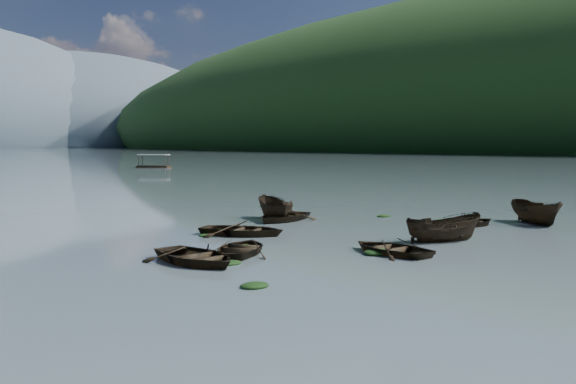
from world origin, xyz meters
TOP-DOWN VIEW (x-y plane):
  - ground_plane at (0.00, 0.00)m, footprint 2400.00×2400.00m
  - haze_mtn_d at (320.00, 900.00)m, footprint 520.00×520.00m
  - rowboat_0 at (-9.69, 5.91)m, footprint 3.37×4.61m
  - rowboat_1 at (-6.95, 6.64)m, footprint 4.83×4.70m
  - rowboat_2 at (2.45, 3.18)m, footprint 4.31×2.89m
  - rowboat_3 at (-2.00, 2.56)m, footprint 2.87×4.00m
  - rowboat_4 at (8.49, 5.91)m, footprint 4.15×3.16m
  - rowboat_5 at (12.25, 3.93)m, footprint 3.50×4.63m
  - rowboat_6 at (-3.79, 11.11)m, footprint 5.10×5.46m
  - rowboat_7 at (1.65, 14.56)m, footprint 5.24×4.39m
  - rowboat_8 at (1.60, 15.28)m, footprint 2.96×4.53m
  - weed_clump_0 at (-10.41, 1.04)m, footprint 1.01×0.83m
  - weed_clump_1 at (-6.07, 8.04)m, footprint 1.02×0.82m
  - weed_clump_2 at (-2.62, 2.76)m, footprint 1.33×1.06m
  - weed_clump_3 at (8.69, 6.80)m, footprint 0.92×0.78m
  - weed_clump_4 at (8.87, 8.12)m, footprint 1.10×0.87m
  - weed_clump_5 at (-8.75, 4.91)m, footprint 0.96×0.78m
  - weed_clump_6 at (-5.35, 12.03)m, footprint 0.87×0.72m
  - weed_clump_7 at (8.09, 12.12)m, footprint 0.98×0.78m
  - pontoon_right at (36.75, 98.59)m, footprint 6.19×6.61m

SIDE VIEW (x-z plane):
  - ground_plane at x=0.00m, z-range 0.00..0.00m
  - haze_mtn_d at x=320.00m, z-range -110.00..110.00m
  - rowboat_0 at x=-9.69m, z-range -0.47..0.47m
  - rowboat_1 at x=-6.95m, z-range -0.41..0.41m
  - rowboat_2 at x=2.45m, z-range -0.78..0.78m
  - rowboat_3 at x=-2.00m, z-range -0.41..0.41m
  - rowboat_4 at x=8.49m, z-range -0.40..0.40m
  - rowboat_5 at x=12.25m, z-range -0.84..0.84m
  - rowboat_6 at x=-3.79m, z-range -0.46..0.46m
  - rowboat_7 at x=1.65m, z-range -0.47..0.47m
  - rowboat_8 at x=1.60m, z-range -0.82..0.82m
  - weed_clump_0 at x=-10.41m, z-range -0.11..0.11m
  - weed_clump_1 at x=-6.07m, z-range -0.11..0.11m
  - weed_clump_2 at x=-2.62m, z-range -0.14..0.14m
  - weed_clump_3 at x=8.69m, z-range -0.10..0.10m
  - weed_clump_4 at x=8.87m, z-range -0.11..0.11m
  - weed_clump_5 at x=-8.75m, z-range -0.10..0.10m
  - weed_clump_6 at x=-5.35m, z-range -0.09..0.09m
  - weed_clump_7 at x=8.09m, z-range -0.11..0.11m
  - pontoon_right at x=36.75m, z-range -1.23..1.23m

